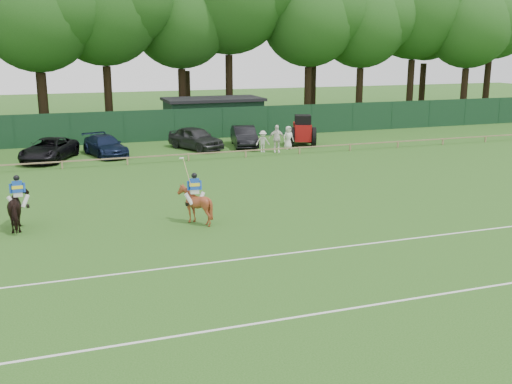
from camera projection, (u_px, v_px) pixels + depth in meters
name	position (u px, v px, depth m)	size (l,w,h in m)	color
ground	(270.00, 246.00, 22.86)	(160.00, 160.00, 0.00)	#1E4C14
horse_dark	(19.00, 208.00, 24.84)	(0.95, 2.08, 1.76)	black
horse_chestnut	(195.00, 204.00, 25.66)	(1.34, 1.51, 1.66)	brown
suv_black	(49.00, 149.00, 39.64)	(2.45, 5.31, 1.47)	black
sedan_navy	(105.00, 146.00, 41.32)	(1.97, 4.85, 1.41)	#111B38
hatch_grey	(196.00, 138.00, 43.91)	(1.95, 4.84, 1.65)	#2D2D2F
estate_black	(244.00, 136.00, 45.10)	(1.62, 4.63, 1.53)	black
spectator_left	(263.00, 141.00, 42.73)	(0.99, 0.57, 1.54)	silver
spectator_mid	(277.00, 139.00, 42.55)	(1.15, 0.48, 1.97)	white
spectator_right	(288.00, 138.00, 44.02)	(0.83, 0.54, 1.69)	white
rider_dark	(18.00, 190.00, 24.65)	(0.94, 0.40, 1.41)	silver
rider_chestnut	(194.00, 188.00, 25.46)	(0.94, 0.62, 2.05)	silver
pitch_lines	(307.00, 279.00, 19.66)	(60.00, 5.10, 0.01)	silver
pitch_rail	(173.00, 155.00, 39.25)	(62.10, 0.10, 0.50)	#997F5B
perimeter_fence	(150.00, 126.00, 47.31)	(92.08, 0.08, 2.50)	#14351E
utility_shed	(213.00, 115.00, 51.91)	(8.40, 4.40, 3.04)	#14331E
tree_row	(158.00, 128.00, 55.58)	(96.00, 12.00, 21.00)	#26561C
tractor	(302.00, 131.00, 45.59)	(2.66, 3.22, 2.33)	maroon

